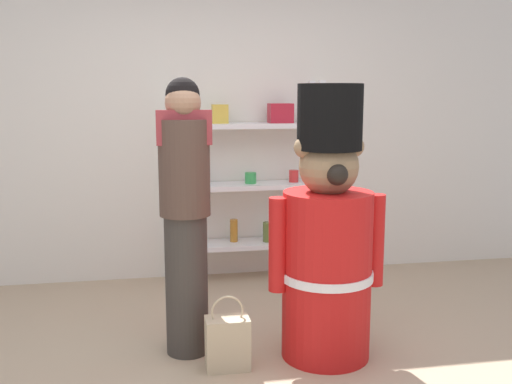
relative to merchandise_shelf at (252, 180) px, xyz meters
The scene contains 5 objects.
back_wall 0.59m from the merchandise_shelf, 145.15° to the left, with size 6.40×0.12×2.60m, color silver.
merchandise_shelf is the anchor object (origin of this frame).
teddy_bear_guard 1.59m from the merchandise_shelf, 83.61° to the right, with size 0.70×0.55×1.62m.
person_shopper 1.51m from the merchandise_shelf, 115.11° to the right, with size 0.32×0.30×1.66m.
shopping_bag 1.83m from the merchandise_shelf, 104.71° to the right, with size 0.25×0.16×0.44m.
Camera 1 is at (-0.53, -2.82, 1.57)m, focal length 41.33 mm.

